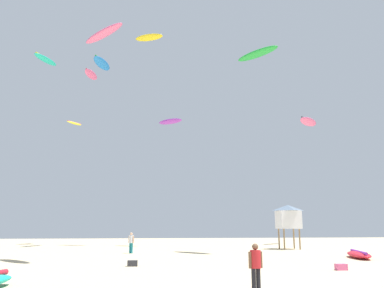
{
  "coord_description": "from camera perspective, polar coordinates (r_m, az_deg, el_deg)",
  "views": [
    {
      "loc": [
        -3.06,
        -10.77,
        2.27
      ],
      "look_at": [
        0.0,
        16.1,
        7.72
      ],
      "focal_mm": 37.57,
      "sensor_mm": 36.0,
      "label": 1
    }
  ],
  "objects": [
    {
      "name": "cooler_box",
      "position": [
        22.67,
        20.41,
        -16.05
      ],
      "size": [
        0.56,
        0.36,
        0.32
      ],
      "primitive_type": "cube",
      "color": "#E5598C",
      "rests_on": "ground"
    },
    {
      "name": "kite_grounded_mid",
      "position": [
        31.03,
        22.59,
        -14.28
      ],
      "size": [
        2.3,
        4.52,
        0.52
      ],
      "color": "red",
      "rests_on": "ground"
    },
    {
      "name": "kite_aloft_4",
      "position": [
        48.75,
        -12.67,
        11.09
      ],
      "size": [
        2.28,
        4.27,
        0.78
      ],
      "color": "blue"
    },
    {
      "name": "kite_aloft_6",
      "position": [
        46.04,
        -3.11,
        3.21
      ],
      "size": [
        3.02,
        2.7,
        0.62
      ],
      "color": "purple"
    },
    {
      "name": "kite_aloft_9",
      "position": [
        51.08,
        -16.37,
        2.87
      ],
      "size": [
        1.91,
        2.12,
        0.53
      ],
      "color": "yellow"
    },
    {
      "name": "kite_aloft_1",
      "position": [
        43.74,
        -20.07,
        11.19
      ],
      "size": [
        2.14,
        3.31,
        0.39
      ],
      "color": "#19B29E"
    },
    {
      "name": "kite_aloft_3",
      "position": [
        52.67,
        16.19,
        3.06
      ],
      "size": [
        3.95,
        3.95,
        0.96
      ],
      "color": "#E5598C"
    },
    {
      "name": "lifeguard_tower",
      "position": [
        40.28,
        13.49,
        -9.97
      ],
      "size": [
        2.3,
        2.3,
        4.15
      ],
      "color": "#8C704C",
      "rests_on": "ground"
    },
    {
      "name": "kite_aloft_8",
      "position": [
        29.39,
        -12.47,
        15.05
      ],
      "size": [
        3.61,
        4.09,
        0.83
      ],
      "color": "#E5598C"
    },
    {
      "name": "kite_aloft_2",
      "position": [
        37.07,
        9.25,
        12.53
      ],
      "size": [
        3.55,
        4.22,
        0.44
      ],
      "color": "green"
    },
    {
      "name": "person_midground",
      "position": [
        33.95,
        -8.63,
        -13.47
      ],
      "size": [
        0.45,
        0.38,
        1.65
      ],
      "rotation": [
        0.0,
        0.0,
        0.91
      ],
      "color": "teal",
      "rests_on": "ground"
    },
    {
      "name": "kite_aloft_0",
      "position": [
        50.87,
        -6.12,
        14.81
      ],
      "size": [
        3.66,
        2.37,
        0.75
      ],
      "color": "yellow"
    },
    {
      "name": "gear_bag",
      "position": [
        23.59,
        -8.45,
        -16.41
      ],
      "size": [
        0.56,
        0.36,
        0.32
      ],
      "primitive_type": "cube",
      "color": "#2D2D33",
      "rests_on": "ground"
    },
    {
      "name": "kite_aloft_7",
      "position": [
        54.3,
        -14.13,
        9.55
      ],
      "size": [
        1.85,
        3.65,
        0.86
      ],
      "color": "#E5598C"
    },
    {
      "name": "person_foreground",
      "position": [
        14.58,
        9.02,
        -16.44
      ],
      "size": [
        0.52,
        0.37,
        1.63
      ],
      "rotation": [
        0.0,
        0.0,
        5.0
      ],
      "color": "black",
      "rests_on": "ground"
    }
  ]
}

